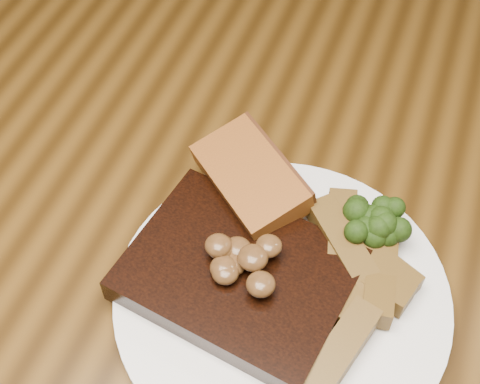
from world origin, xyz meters
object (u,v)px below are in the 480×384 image
Objects in this scene: dining_table at (240,273)px; plate at (282,298)px; steak at (239,275)px; garlic_bread at (250,192)px; chair_far at (334,7)px; potato_wedges at (356,292)px.

dining_table is 5.87× the size of plate.
garlic_bread is (-0.02, 0.08, -0.00)m from steak.
plate is (0.06, -0.07, 0.10)m from dining_table.
chair_far reaches higher than potato_wedges.
steak is at bearing -177.17° from plate.
chair_far is at bearing 95.32° from dining_table.
steak is 1.61× the size of garlic_bread.
steak is at bearing -169.54° from potato_wedges.
plate is at bearing -164.72° from potato_wedges.
plate is 0.04m from steak.
dining_table is 13.50× the size of potato_wedges.
dining_table is 14.80× the size of garlic_bread.
potato_wedges is at bearing 9.05° from garlic_bread.
plate is at bearing -47.37° from dining_table.
steak reaches higher than potato_wedges.
garlic_bread reaches higher than dining_table.
garlic_bread is (-0.06, 0.08, 0.02)m from plate.
garlic_bread reaches higher than plate.
plate is 1.57× the size of steak.
chair_far is at bearing 103.97° from potato_wedges.
chair_far reaches higher than plate.
potato_wedges is (0.09, 0.02, -0.00)m from steak.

